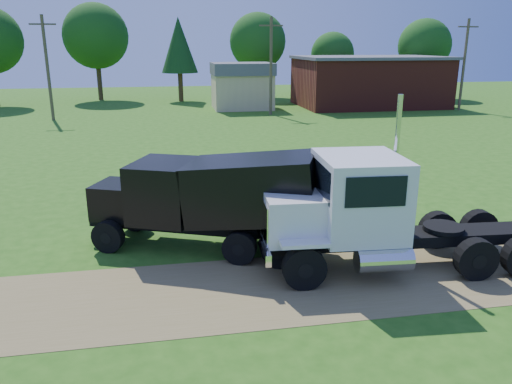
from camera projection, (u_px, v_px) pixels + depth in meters
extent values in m
plane|color=#265713|center=(318.00, 284.00, 14.34)|extent=(140.00, 140.00, 0.00)
cube|color=brown|center=(318.00, 284.00, 14.34)|extent=(120.00, 4.20, 0.01)
cube|color=black|center=(401.00, 237.00, 15.36)|extent=(8.54, 1.61, 0.34)
cylinder|color=black|center=(304.00, 268.00, 13.92)|extent=(1.27, 0.47, 1.24)
cylinder|color=black|center=(304.00, 268.00, 13.92)|extent=(0.46, 0.45, 0.44)
cylinder|color=black|center=(289.00, 236.00, 16.23)|extent=(1.27, 0.47, 1.24)
cylinder|color=black|center=(289.00, 236.00, 16.23)|extent=(0.46, 0.45, 0.44)
cylinder|color=black|center=(476.00, 259.00, 14.49)|extent=(1.27, 0.47, 1.24)
cylinder|color=black|center=(476.00, 259.00, 14.49)|extent=(0.46, 0.45, 0.44)
cylinder|color=black|center=(437.00, 230.00, 16.80)|extent=(1.27, 0.47, 1.24)
cylinder|color=black|center=(437.00, 230.00, 16.80)|extent=(0.46, 0.45, 0.44)
cylinder|color=black|center=(479.00, 228.00, 16.96)|extent=(1.27, 0.47, 1.24)
cylinder|color=black|center=(479.00, 228.00, 16.96)|extent=(0.46, 0.45, 0.44)
cube|color=silver|center=(299.00, 216.00, 14.76)|extent=(2.15, 2.05, 1.36)
cube|color=silver|center=(265.00, 219.00, 14.66)|extent=(0.20, 1.70, 1.13)
cube|color=silver|center=(263.00, 244.00, 14.88)|extent=(0.34, 2.61, 0.34)
cube|color=silver|center=(359.00, 195.00, 14.80)|extent=(2.54, 2.86, 2.38)
cube|color=black|center=(321.00, 180.00, 14.52)|extent=(0.20, 2.26, 0.96)
cube|color=black|center=(376.00, 192.00, 13.35)|extent=(1.70, 0.15, 0.85)
cube|color=black|center=(347.00, 168.00, 15.95)|extent=(1.70, 0.15, 0.85)
cube|color=silver|center=(305.00, 244.00, 13.71)|extent=(1.39, 0.59, 0.11)
cube|color=silver|center=(289.00, 215.00, 16.02)|extent=(1.39, 0.59, 0.11)
cylinder|color=silver|center=(384.00, 260.00, 14.04)|extent=(1.62, 0.78, 0.68)
cylinder|color=silver|center=(394.00, 179.00, 15.45)|extent=(0.17, 0.17, 5.20)
cylinder|color=black|center=(443.00, 228.00, 15.44)|extent=(1.32, 1.32, 0.14)
cube|color=black|center=(202.00, 226.00, 16.71)|extent=(7.54, 3.88, 0.29)
cylinder|color=black|center=(108.00, 237.00, 16.42)|extent=(1.12, 0.72, 1.07)
cylinder|color=black|center=(108.00, 237.00, 16.42)|extent=(0.48, 0.47, 0.37)
cylinder|color=black|center=(135.00, 217.00, 18.33)|extent=(1.12, 0.72, 1.07)
cylinder|color=black|center=(135.00, 217.00, 18.33)|extent=(0.48, 0.47, 0.37)
cylinder|color=black|center=(239.00, 248.00, 15.51)|extent=(1.12, 0.72, 1.07)
cylinder|color=black|center=(239.00, 248.00, 15.51)|extent=(0.48, 0.47, 0.37)
cylinder|color=black|center=(254.00, 226.00, 17.42)|extent=(1.12, 0.72, 1.07)
cylinder|color=black|center=(254.00, 226.00, 17.42)|extent=(0.48, 0.47, 0.37)
cylinder|color=black|center=(279.00, 251.00, 15.26)|extent=(1.12, 0.72, 1.07)
cylinder|color=black|center=(279.00, 251.00, 15.26)|extent=(0.48, 0.47, 0.37)
cylinder|color=black|center=(289.00, 228.00, 17.16)|extent=(1.12, 0.72, 1.07)
cylinder|color=black|center=(289.00, 228.00, 17.16)|extent=(0.48, 0.47, 0.37)
cube|color=black|center=(123.00, 200.00, 17.07)|extent=(2.25, 2.19, 1.16)
cube|color=silver|center=(100.00, 199.00, 17.27)|extent=(0.63, 1.37, 0.97)
cube|color=black|center=(165.00, 190.00, 16.63)|extent=(2.69, 2.89, 1.94)
cube|color=black|center=(137.00, 176.00, 16.70)|extent=(0.79, 1.81, 0.78)
cube|color=black|center=(252.00, 189.00, 15.95)|extent=(4.82, 3.78, 2.36)
imported|color=red|center=(287.00, 185.00, 21.33)|extent=(6.50, 4.48, 1.65)
imported|color=#999999|center=(271.00, 201.00, 18.61)|extent=(1.20, 1.10, 1.99)
cube|color=maroon|center=(369.00, 83.00, 54.42)|extent=(15.00, 10.00, 5.00)
cube|color=#545559|center=(370.00, 58.00, 53.66)|extent=(15.40, 10.40, 0.30)
cube|color=tan|center=(242.00, 91.00, 52.21)|extent=(6.00, 5.00, 3.60)
cube|color=#545559|center=(242.00, 69.00, 51.55)|extent=(6.20, 5.40, 1.20)
cylinder|color=brown|center=(48.00, 69.00, 43.62)|extent=(0.28, 0.28, 9.00)
cube|color=brown|center=(42.00, 24.00, 42.56)|extent=(2.20, 0.14, 0.14)
cylinder|color=brown|center=(271.00, 67.00, 47.07)|extent=(0.28, 0.28, 9.00)
cube|color=brown|center=(271.00, 26.00, 46.00)|extent=(2.20, 0.14, 0.14)
cylinder|color=brown|center=(464.00, 65.00, 50.51)|extent=(0.28, 0.28, 9.00)
cube|color=brown|center=(468.00, 27.00, 49.45)|extent=(2.20, 0.14, 0.14)
cylinder|color=#352215|center=(100.00, 83.00, 60.11)|extent=(0.56, 0.56, 4.01)
sphere|color=#114411|center=(96.00, 36.00, 58.55)|extent=(7.56, 7.56, 7.56)
cylinder|color=#352215|center=(181.00, 87.00, 58.97)|extent=(0.56, 0.56, 3.36)
cone|color=black|center=(179.00, 45.00, 57.61)|extent=(4.23, 4.23, 6.24)
cylinder|color=#352215|center=(258.00, 83.00, 63.15)|extent=(0.56, 0.56, 3.69)
sphere|color=#114411|center=(258.00, 41.00, 61.72)|extent=(6.95, 6.95, 6.95)
cylinder|color=#352215|center=(331.00, 85.00, 64.41)|extent=(0.56, 0.56, 2.87)
sphere|color=#114411|center=(332.00, 54.00, 63.29)|extent=(5.42, 5.42, 5.42)
cylinder|color=#352215|center=(421.00, 84.00, 63.01)|extent=(0.56, 0.56, 3.43)
sphere|color=#114411|center=(424.00, 45.00, 61.67)|extent=(6.46, 6.46, 6.46)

